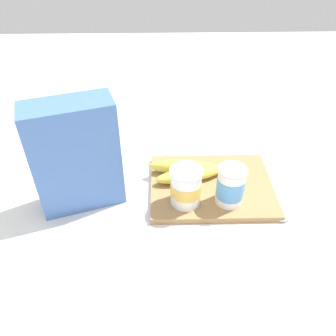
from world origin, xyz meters
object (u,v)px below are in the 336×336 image
object	(u,v)px
yogurt_cup_front	(230,186)
banana_bunch	(187,171)
cutting_board	(211,186)
cereal_box	(76,157)
spoon	(292,212)
yogurt_cup_back	(186,187)

from	to	relation	value
yogurt_cup_front	banana_bunch	bearing A→B (deg)	-44.93
cutting_board	yogurt_cup_front	xyz separation A→B (m)	(-0.03, 0.06, 0.05)
cereal_box	spoon	world-z (taller)	cereal_box
cutting_board	spoon	distance (m)	0.19
cutting_board	banana_bunch	bearing A→B (deg)	-24.93
yogurt_cup_back	banana_bunch	distance (m)	0.09
spoon	yogurt_cup_front	bearing A→B (deg)	-10.95
banana_bunch	spoon	bearing A→B (deg)	153.16
cutting_board	banana_bunch	world-z (taller)	banana_bunch
yogurt_cup_front	spoon	bearing A→B (deg)	169.05
yogurt_cup_back	banana_bunch	xyz separation A→B (m)	(-0.01, -0.09, -0.03)
cutting_board	yogurt_cup_back	bearing A→B (deg)	41.91
cereal_box	spoon	distance (m)	0.49
cutting_board	yogurt_cup_back	xyz separation A→B (m)	(0.07, 0.06, 0.05)
yogurt_cup_back	banana_bunch	world-z (taller)	yogurt_cup_back
spoon	banana_bunch	bearing A→B (deg)	-26.84
cutting_board	yogurt_cup_back	distance (m)	0.11
cereal_box	yogurt_cup_back	distance (m)	0.24
banana_bunch	yogurt_cup_back	bearing A→B (deg)	84.47
cereal_box	yogurt_cup_back	bearing A→B (deg)	155.13
cutting_board	yogurt_cup_front	size ratio (longest dim) A/B	3.11
cereal_box	cutting_board	bearing A→B (deg)	168.24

